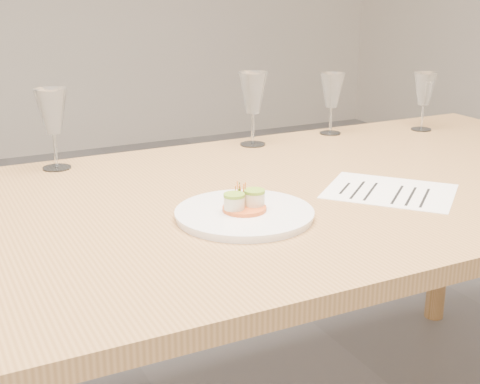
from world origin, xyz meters
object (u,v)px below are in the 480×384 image
dinner_plate (245,212)px  wine_glass_1 (52,113)px  wine_glass_4 (424,90)px  wine_glass_2 (253,94)px  dining_table (208,230)px  recipe_sheet (390,191)px  wine_glass_3 (332,92)px

dinner_plate → wine_glass_1: (-0.27, 0.55, 0.13)m
dinner_plate → wine_glass_4: 1.01m
dinner_plate → wine_glass_2: wine_glass_2 is taller
dining_table → wine_glass_4: wine_glass_4 is taller
wine_glass_1 → wine_glass_2: 0.57m
dining_table → recipe_sheet: (0.40, -0.13, 0.07)m
dinner_plate → wine_glass_3: size_ratio=1.51×
dinner_plate → wine_glass_4: wine_glass_4 is taller
dining_table → wine_glass_1: (-0.24, 0.41, 0.21)m
dinner_plate → recipe_sheet: bearing=0.5°
wine_glass_4 → recipe_sheet: bearing=-137.1°
wine_glass_1 → wine_glass_4: (1.15, -0.07, -0.02)m
dining_table → dinner_plate: size_ratio=8.35×
dining_table → wine_glass_3: size_ratio=12.64×
recipe_sheet → wine_glass_4: wine_glass_4 is taller
recipe_sheet → wine_glass_2: wine_glass_2 is taller
dining_table → wine_glass_3: 0.78m
dining_table → wine_glass_3: (0.61, 0.43, 0.20)m
recipe_sheet → wine_glass_3: size_ratio=1.90×
wine_glass_3 → wine_glass_4: 0.31m
wine_glass_3 → dinner_plate: bearing=-136.5°
wine_glass_1 → wine_glass_3: (0.86, 0.01, -0.01)m
wine_glass_1 → wine_glass_2: wine_glass_2 is taller
dining_table → wine_glass_4: bearing=20.6°
recipe_sheet → dinner_plate: bearing=139.8°
dinner_plate → wine_glass_4: (0.88, 0.47, 0.12)m
recipe_sheet → wine_glass_4: size_ratio=1.96×
recipe_sheet → wine_glass_4: bearing=2.3°
recipe_sheet → wine_glass_1: 0.85m
dining_table → wine_glass_2: wine_glass_2 is taller
wine_glass_3 → wine_glass_1: bearing=-179.1°
wine_glass_3 → recipe_sheet: bearing=-110.8°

